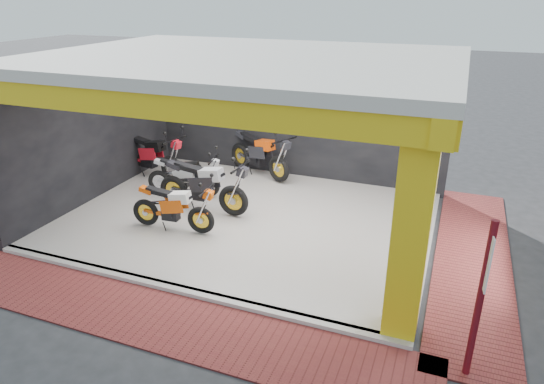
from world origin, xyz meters
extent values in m
plane|color=#2D2D30|center=(0.00, 0.00, 0.00)|extent=(80.00, 80.00, 0.00)
cube|color=silver|center=(0.00, 2.00, 0.05)|extent=(8.00, 6.00, 0.10)
cube|color=beige|center=(0.00, 2.00, 3.60)|extent=(8.40, 6.40, 0.20)
cube|color=black|center=(0.00, 5.10, 1.75)|extent=(8.20, 0.20, 3.50)
cube|color=black|center=(-4.10, 2.00, 1.75)|extent=(0.20, 6.20, 3.50)
cube|color=gold|center=(3.75, -0.75, 1.75)|extent=(0.50, 0.50, 3.50)
cube|color=gold|center=(0.00, -1.00, 3.30)|extent=(8.40, 0.30, 0.40)
cube|color=gold|center=(4.00, 2.00, 3.30)|extent=(0.30, 6.40, 0.40)
cube|color=silver|center=(0.00, -1.02, 0.05)|extent=(8.00, 0.20, 0.10)
cube|color=maroon|center=(0.00, -1.80, 0.01)|extent=(9.00, 1.40, 0.03)
cube|color=maroon|center=(4.80, 2.00, 0.01)|extent=(1.40, 7.00, 0.03)
cylinder|color=#5F0E16|center=(4.73, -1.28, 1.18)|extent=(0.09, 0.09, 2.36)
cube|color=white|center=(4.73, -1.28, 1.79)|extent=(0.06, 0.33, 0.75)
camera|label=1|loc=(4.12, -7.08, 4.89)|focal=32.00mm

